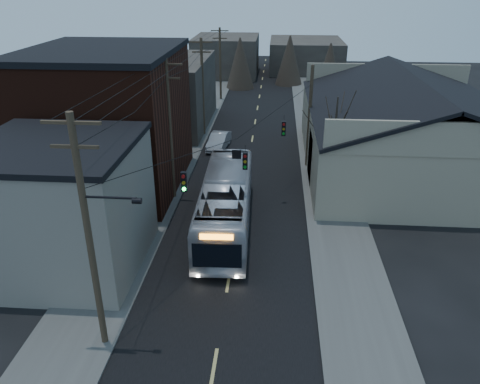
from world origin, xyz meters
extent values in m
cube|color=black|center=(0.00, 30.00, 0.01)|extent=(9.00, 110.00, 0.02)
cube|color=#474744|center=(-6.50, 30.00, 0.06)|extent=(4.00, 110.00, 0.12)
cube|color=#474744|center=(6.50, 30.00, 0.06)|extent=(4.00, 110.00, 0.12)
cube|color=#6C645A|center=(-9.00, 9.00, 3.50)|extent=(8.00, 8.00, 7.00)
cube|color=black|center=(-10.00, 20.00, 5.00)|extent=(10.00, 12.00, 10.00)
cube|color=#312B27|center=(-9.50, 36.00, 3.50)|extent=(9.00, 14.00, 7.00)
cube|color=gray|center=(13.00, 25.00, 2.50)|extent=(16.00, 20.00, 5.00)
cube|color=black|center=(9.00, 25.00, 6.30)|extent=(8.16, 20.60, 2.86)
cube|color=black|center=(17.00, 25.00, 6.30)|extent=(8.16, 20.60, 2.86)
cube|color=#312B27|center=(-6.00, 65.00, 3.00)|extent=(10.00, 12.00, 6.00)
cube|color=#312B27|center=(7.00, 70.00, 2.50)|extent=(12.00, 14.00, 5.00)
cone|color=black|center=(6.50, 20.00, 3.60)|extent=(0.40, 0.40, 7.20)
cylinder|color=#382B1E|center=(-5.00, 3.00, 5.25)|extent=(0.28, 0.28, 10.50)
cube|color=#382B1E|center=(-5.00, 3.00, 10.10)|extent=(2.20, 0.12, 0.12)
cylinder|color=#382B1E|center=(-5.00, 18.00, 5.00)|extent=(0.28, 0.28, 10.00)
cube|color=#382B1E|center=(-5.00, 18.00, 9.60)|extent=(2.20, 0.12, 0.12)
cylinder|color=#382B1E|center=(-5.00, 33.00, 4.75)|extent=(0.28, 0.28, 9.50)
cube|color=#382B1E|center=(-5.00, 33.00, 9.10)|extent=(2.20, 0.12, 0.12)
cylinder|color=#382B1E|center=(-5.00, 48.00, 4.50)|extent=(0.28, 0.28, 9.00)
cube|color=#382B1E|center=(-5.00, 48.00, 8.60)|extent=(2.20, 0.12, 0.12)
cylinder|color=#382B1E|center=(5.00, 25.00, 4.25)|extent=(0.28, 0.28, 8.50)
cube|color=black|center=(-2.00, 7.50, 5.95)|extent=(0.28, 0.20, 1.00)
cube|color=black|center=(0.60, 12.00, 5.35)|extent=(0.28, 0.20, 1.00)
cube|color=black|center=(2.80, 18.00, 5.45)|extent=(0.28, 0.20, 1.00)
imported|color=#A9ACB5|center=(-0.73, 13.84, 1.75)|extent=(3.33, 12.68, 3.51)
imported|color=#95979C|center=(-3.00, 28.96, 0.72)|extent=(2.02, 4.54, 1.45)
camera|label=1|loc=(2.20, -12.51, 14.83)|focal=35.00mm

